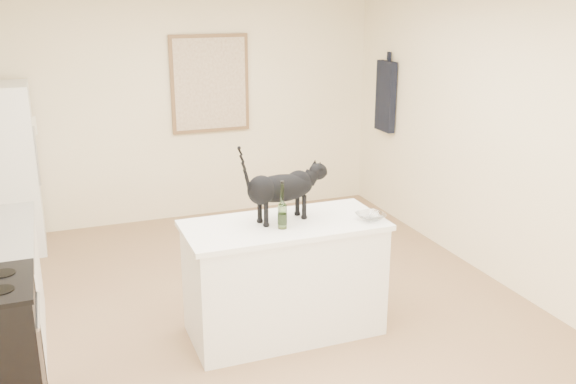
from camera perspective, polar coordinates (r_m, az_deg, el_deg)
The scene contains 14 objects.
floor at distance 5.26m, azimuth -2.15°, elevation -11.45°, with size 5.50×5.50×0.00m, color #90704D.
wall_back at distance 7.37m, azimuth -9.25°, elevation 7.51°, with size 4.50×4.50×0.00m, color #FFECC5.
wall_front at distance 2.50m, azimuth 18.83°, elevation -13.13°, with size 4.50×4.50×0.00m, color #FFECC5.
wall_right at distance 5.86m, azimuth 19.05°, elevation 4.27°, with size 5.50×5.50×0.00m, color #FFECC5.
island_base at distance 4.92m, azimuth -0.34°, elevation -7.92°, with size 1.44×0.67×0.86m, color white.
island_top at distance 4.75m, azimuth -0.35°, elevation -3.00°, with size 1.50×0.70×0.04m, color white.
fridge at distance 6.94m, azimuth -24.28°, elevation 1.78°, with size 0.68×0.68×1.70m, color white.
artwork_frame at distance 7.37m, azimuth -6.98°, elevation 9.58°, with size 0.90×0.03×1.10m, color brown.
artwork_canvas at distance 7.35m, azimuth -6.95°, elevation 9.56°, with size 0.82×0.00×1.02m, color beige.
hanging_garment at distance 7.47m, azimuth 8.73°, elevation 8.45°, with size 0.08×0.34×0.80m, color black.
black_cat at distance 4.71m, azimuth -0.65°, elevation 0.03°, with size 0.65×0.20×0.46m, color black, non-canonical shape.
wine_bottle at distance 4.58m, azimuth -0.51°, elevation -1.43°, with size 0.07×0.07×0.31m, color #396127.
glass_bowl at distance 4.83m, azimuth 7.38°, elevation -2.20°, with size 0.21×0.21×0.05m, color silver.
fridge_paper at distance 6.88m, azimuth -21.82°, elevation 5.45°, with size 0.01×0.15×0.19m, color white.
Camera 1 is at (-1.46, -4.37, 2.53)m, focal length 39.77 mm.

